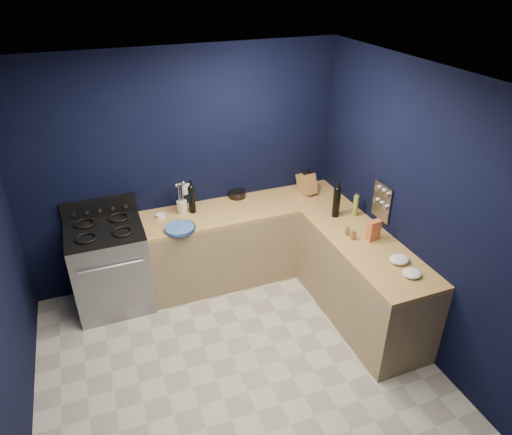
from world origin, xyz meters
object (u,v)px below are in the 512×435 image
plate_stack (180,229)px  gas_range (111,268)px  knife_block (307,184)px  utensil_crock (182,207)px  crouton_bag (374,230)px

plate_stack → gas_range: bearing=163.1°
plate_stack → knife_block: 1.61m
gas_range → plate_stack: (0.72, -0.22, 0.46)m
gas_range → utensil_crock: size_ratio=6.54×
gas_range → plate_stack: size_ratio=3.05×
gas_range → crouton_bag: size_ratio=4.43×
gas_range → crouton_bag: 2.74m
gas_range → plate_stack: plate_stack is taller
gas_range → knife_block: (2.31, 0.08, 0.56)m
gas_range → crouton_bag: (2.46, -1.07, 0.54)m
plate_stack → crouton_bag: crouton_bag is taller
gas_range → knife_block: size_ratio=3.89×
plate_stack → knife_block: knife_block is taller
gas_range → utensil_crock: utensil_crock is taller
utensil_crock → crouton_bag: 2.02m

